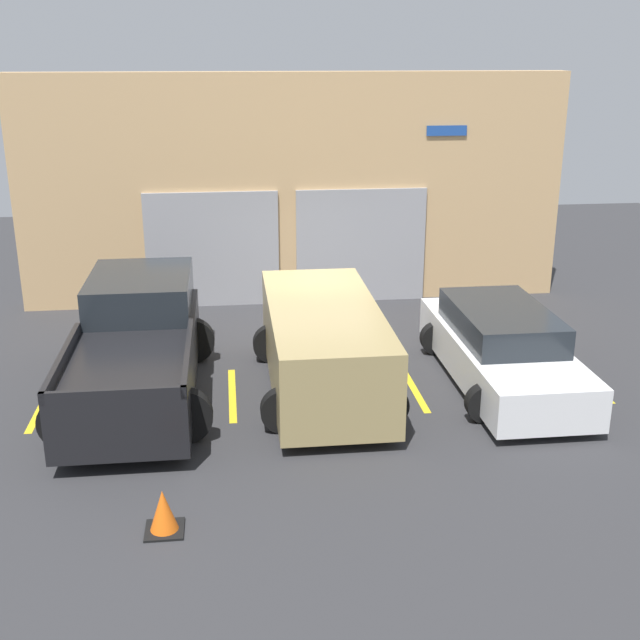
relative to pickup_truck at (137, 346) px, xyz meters
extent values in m
plane|color=#2D2D30|center=(3.10, 1.79, -0.83)|extent=(28.00, 28.00, 0.00)
cube|color=tan|center=(3.10, 5.09, 1.71)|extent=(12.15, 0.60, 5.07)
cube|color=#939399|center=(1.23, 4.75, 0.46)|extent=(2.94, 0.08, 2.58)
cube|color=#939399|center=(4.57, 4.75, 0.46)|extent=(2.94, 0.08, 2.58)
cube|color=#1E4799|center=(6.44, 4.76, 3.00)|extent=(0.90, 0.03, 0.22)
cube|color=black|center=(0.00, -0.30, -0.16)|extent=(1.91, 5.22, 0.89)
cube|color=#1E2328|center=(0.00, 1.14, 0.61)|extent=(1.76, 2.35, 0.65)
cube|color=black|center=(-0.91, -1.47, 0.37)|extent=(0.08, 2.87, 0.18)
cube|color=black|center=(0.91, -1.47, 0.37)|extent=(0.08, 2.87, 0.18)
cube|color=black|center=(0.00, -2.87, 0.37)|extent=(1.91, 0.08, 0.18)
cylinder|color=black|center=(-0.84, 1.32, -0.41)|extent=(0.83, 0.22, 0.83)
cylinder|color=black|center=(0.84, 1.32, -0.41)|extent=(0.83, 0.22, 0.83)
cylinder|color=black|center=(-0.84, -1.92, -0.41)|extent=(0.83, 0.22, 0.83)
cylinder|color=black|center=(0.84, -1.92, -0.41)|extent=(0.83, 0.22, 0.83)
cube|color=white|center=(6.20, -0.30, -0.35)|extent=(1.71, 4.78, 0.69)
cube|color=#1E2328|center=(6.20, -0.18, 0.25)|extent=(1.51, 2.63, 0.50)
cylinder|color=black|center=(5.45, 1.18, -0.52)|extent=(0.62, 0.22, 0.62)
cylinder|color=black|center=(6.94, 1.18, -0.52)|extent=(0.62, 0.22, 0.62)
cylinder|color=black|center=(5.45, -1.78, -0.52)|extent=(0.62, 0.22, 0.62)
cylinder|color=black|center=(6.94, -1.78, -0.52)|extent=(0.62, 0.22, 0.62)
cube|color=#9E8956|center=(3.10, -0.30, 0.01)|extent=(1.80, 4.69, 1.33)
cube|color=#1E2328|center=(3.10, 2.00, 0.44)|extent=(1.62, 0.06, 0.28)
cylinder|color=black|center=(2.31, 1.16, -0.48)|extent=(0.70, 0.22, 0.70)
cylinder|color=black|center=(3.89, 1.16, -0.48)|extent=(0.70, 0.22, 0.70)
cylinder|color=black|center=(2.31, -1.75, -0.48)|extent=(0.70, 0.22, 0.70)
cylinder|color=black|center=(3.89, -1.75, -0.48)|extent=(0.70, 0.22, 0.70)
cube|color=gold|center=(-1.55, -0.30, -0.83)|extent=(0.12, 2.20, 0.01)
cube|color=gold|center=(1.55, -0.30, -0.83)|extent=(0.12, 2.20, 0.01)
cube|color=gold|center=(4.65, -0.30, -0.83)|extent=(0.12, 2.20, 0.01)
cube|color=gold|center=(7.74, -0.30, -0.83)|extent=(0.12, 2.20, 0.01)
cube|color=black|center=(0.68, -4.25, -0.82)|extent=(0.47, 0.47, 0.03)
cone|color=orange|center=(0.68, -4.25, -0.56)|extent=(0.36, 0.36, 0.55)
camera|label=1|loc=(1.57, -12.77, 4.69)|focal=45.00mm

